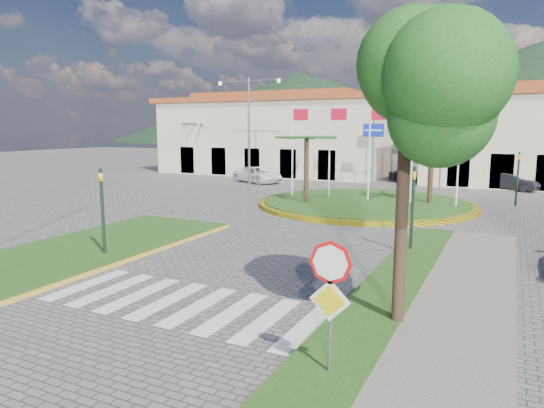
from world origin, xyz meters
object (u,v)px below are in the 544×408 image
at_px(deciduous_tree, 406,101).
at_px(car_dark_b, 511,182).
at_px(stop_sign, 330,287).
at_px(white_van, 258,175).
at_px(car_dark_a, 409,175).
at_px(roundabout_island, 366,203).

height_order(deciduous_tree, car_dark_b, deciduous_tree).
relative_size(stop_sign, deciduous_tree, 0.39).
bearing_deg(white_van, car_dark_b, -54.64).
bearing_deg(deciduous_tree, stop_sign, -101.18).
distance_m(stop_sign, car_dark_a, 34.69).
bearing_deg(deciduous_tree, car_dark_b, 85.70).
xyz_separation_m(car_dark_a, car_dark_b, (7.85, -2.32, 0.05)).
bearing_deg(car_dark_b, deciduous_tree, -162.35).
height_order(roundabout_island, deciduous_tree, deciduous_tree).
xyz_separation_m(white_van, car_dark_b, (19.19, 3.93, -0.01)).
height_order(stop_sign, white_van, stop_sign).
distance_m(white_van, car_dark_a, 12.94).
bearing_deg(deciduous_tree, roundabout_island, 107.91).
xyz_separation_m(stop_sign, car_dark_a, (-5.08, 34.29, -1.20)).
bearing_deg(white_van, roundabout_island, -101.02).
bearing_deg(stop_sign, roundabout_island, 103.73).
height_order(stop_sign, car_dark_b, stop_sign).
relative_size(car_dark_a, car_dark_b, 0.89).
height_order(roundabout_island, stop_sign, roundabout_island).
bearing_deg(stop_sign, deciduous_tree, 78.82).
relative_size(roundabout_island, white_van, 2.68).
bearing_deg(white_van, deciduous_tree, -121.99).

